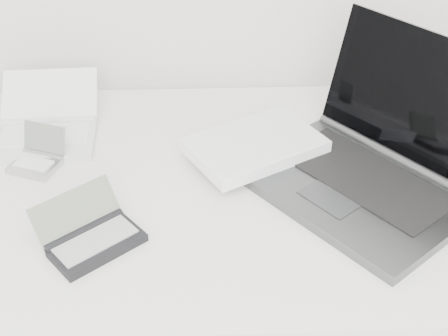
{
  "coord_description": "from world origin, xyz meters",
  "views": [
    {
      "loc": [
        -0.07,
        0.52,
        1.5
      ],
      "look_at": [
        -0.03,
        1.51,
        0.79
      ],
      "focal_mm": 50.0,
      "sensor_mm": 36.0,
      "label": 1
    }
  ],
  "objects_px": {
    "laptop_large": "(342,158)",
    "netbook_open_white": "(46,127)",
    "palmtop_charcoal": "(91,236)",
    "desk": "(237,198)"
  },
  "relations": [
    {
      "from": "laptop_large",
      "to": "netbook_open_white",
      "type": "distance_m",
      "value": 0.67
    },
    {
      "from": "laptop_large",
      "to": "palmtop_charcoal",
      "type": "relative_size",
      "value": 3.1
    },
    {
      "from": "laptop_large",
      "to": "netbook_open_white",
      "type": "height_order",
      "value": "laptop_large"
    },
    {
      "from": "desk",
      "to": "laptop_large",
      "type": "bearing_deg",
      "value": 0.99
    },
    {
      "from": "desk",
      "to": "palmtop_charcoal",
      "type": "distance_m",
      "value": 0.34
    },
    {
      "from": "desk",
      "to": "netbook_open_white",
      "type": "relative_size",
      "value": 5.69
    },
    {
      "from": "laptop_large",
      "to": "palmtop_charcoal",
      "type": "xyz_separation_m",
      "value": [
        -0.49,
        -0.19,
        -0.03
      ]
    },
    {
      "from": "laptop_large",
      "to": "palmtop_charcoal",
      "type": "bearing_deg",
      "value": -107.6
    },
    {
      "from": "desk",
      "to": "laptop_large",
      "type": "xyz_separation_m",
      "value": [
        0.21,
        0.0,
        0.09
      ]
    },
    {
      "from": "laptop_large",
      "to": "palmtop_charcoal",
      "type": "height_order",
      "value": "laptop_large"
    }
  ]
}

